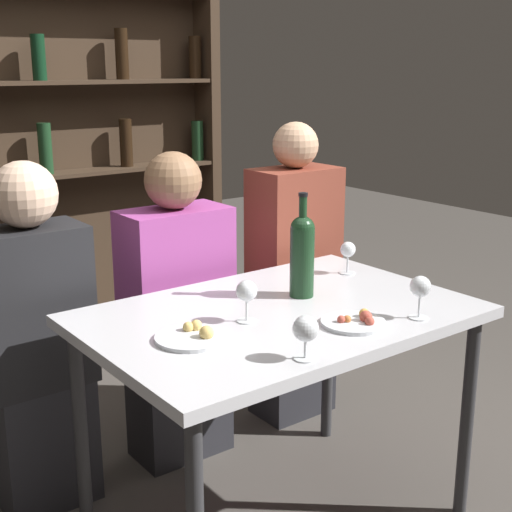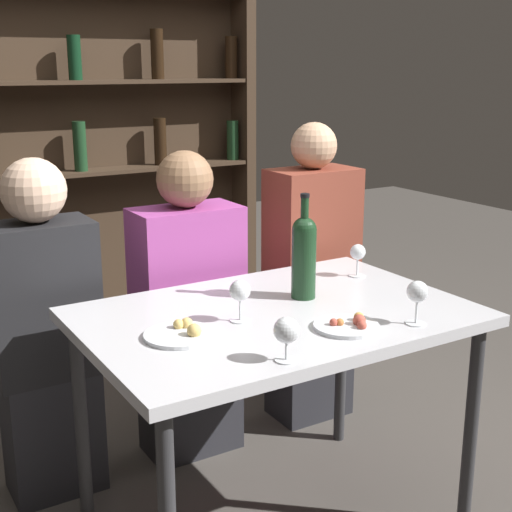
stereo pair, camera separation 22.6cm
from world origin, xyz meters
name	(u,v)px [view 1 (the left image)]	position (x,y,z in m)	size (l,w,h in m)	color
dining_table	(279,332)	(0.00, 0.00, 0.68)	(1.18, 0.80, 0.75)	silver
wine_rack_wall	(41,144)	(0.00, 1.92, 1.10)	(2.01, 0.21, 2.13)	#38281C
wine_bottle	(302,252)	(0.15, 0.07, 0.90)	(0.08, 0.08, 0.34)	#19381E
wine_glass_0	(306,330)	(-0.18, -0.33, 0.84)	(0.07, 0.07, 0.12)	silver
wine_glass_1	(348,251)	(0.46, 0.17, 0.84)	(0.06, 0.06, 0.12)	silver
wine_glass_2	(247,293)	(-0.14, -0.02, 0.84)	(0.06, 0.06, 0.13)	silver
wine_glass_3	(420,288)	(0.29, -0.31, 0.85)	(0.06, 0.06, 0.13)	silver
food_plate_0	(193,336)	(-0.34, -0.04, 0.76)	(0.20, 0.20, 0.04)	silver
food_plate_1	(355,322)	(0.10, -0.23, 0.76)	(0.19, 0.19, 0.04)	silver
seated_person_left	(37,348)	(-0.56, 0.59, 0.58)	(0.35, 0.22, 1.20)	#26262B
seated_person_center	(177,318)	(-0.02, 0.59, 0.56)	(0.40, 0.22, 1.19)	#26262B
seated_person_right	(294,281)	(0.56, 0.59, 0.60)	(0.36, 0.22, 1.27)	#26262B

